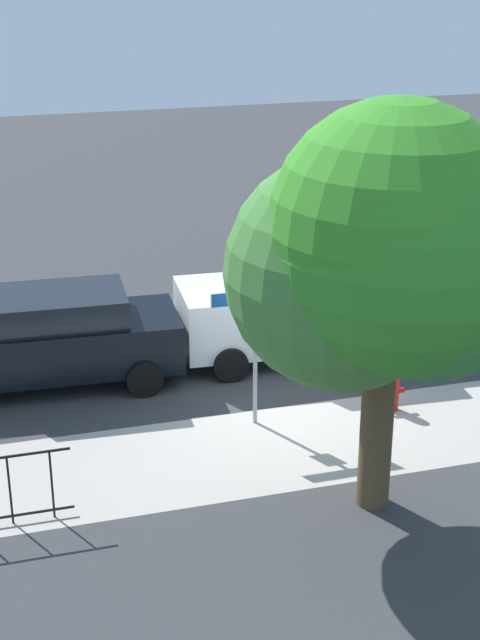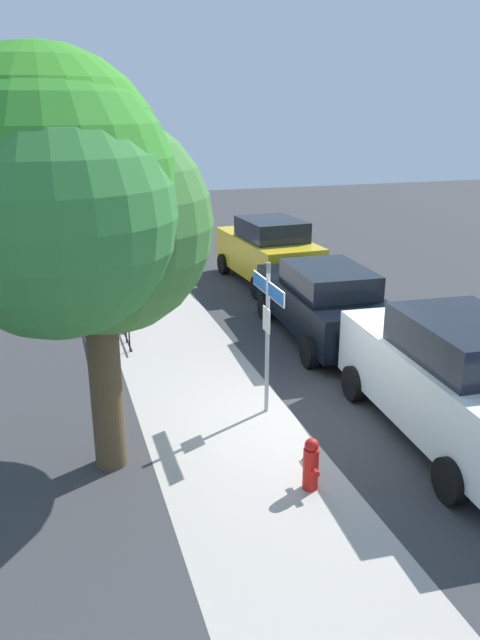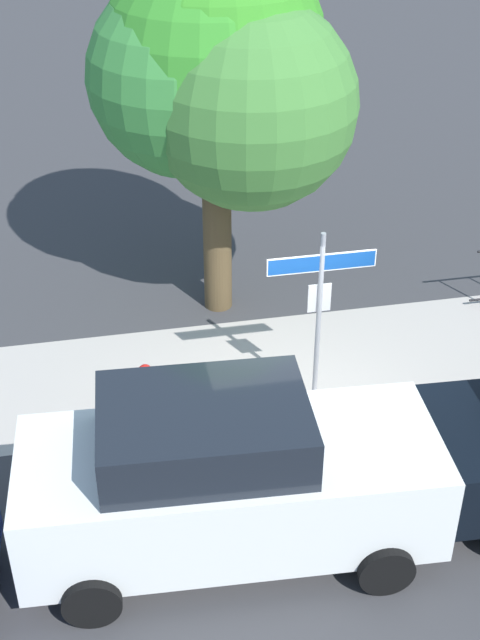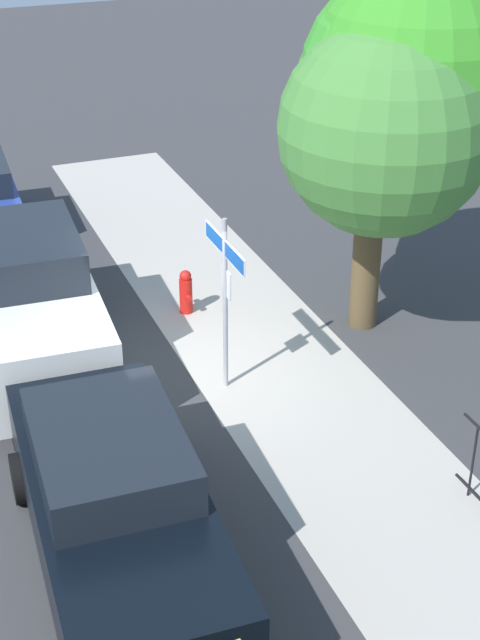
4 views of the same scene
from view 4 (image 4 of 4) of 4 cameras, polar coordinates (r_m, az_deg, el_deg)
name	(u,v)px [view 4 (image 4 of 4)]	position (r m, az deg, el deg)	size (l,w,h in m)	color
ground_plane	(190,374)	(14.35, -3.05, -3.28)	(60.00, 60.00, 0.00)	#38383A
sidewalk_strip	(326,427)	(13.24, 5.19, -6.44)	(24.00, 2.60, 0.00)	#AEA69D
street_sign	(225,276)	(13.18, -0.90, 2.68)	(1.48, 0.07, 2.67)	#9EA0A5
shade_tree	(403,91)	(14.43, 9.83, 13.49)	(3.96, 3.91, 5.84)	brown
car_white	(31,302)	(14.49, -12.50, 1.08)	(4.78, 2.23, 2.08)	white
car_black	(116,504)	(10.60, -7.48, -10.96)	(4.75, 2.19, 1.72)	black
fire_hydrant	(186,292)	(15.89, -3.29, 1.71)	(0.42, 0.22, 0.78)	red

